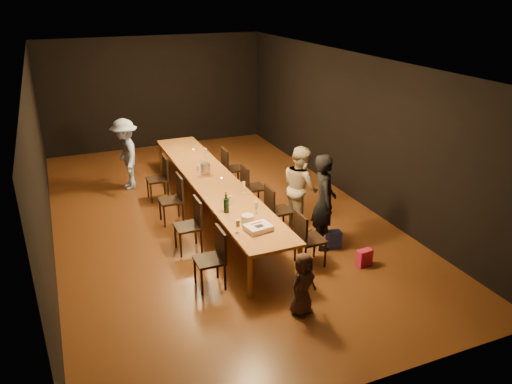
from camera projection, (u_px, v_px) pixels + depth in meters
name	position (u px, v px, depth m)	size (l,w,h in m)	color
ground	(214.00, 215.00, 9.91)	(10.00, 10.00, 0.00)	#422310
room_shell	(211.00, 112.00, 9.11)	(6.04, 10.04, 3.02)	black
table	(213.00, 182.00, 9.64)	(0.90, 6.00, 0.75)	#97562C
chair_right_0	(311.00, 239.00, 7.99)	(0.42, 0.42, 0.93)	black
chair_right_1	(279.00, 210.00, 9.01)	(0.42, 0.42, 0.93)	black
chair_right_2	(254.00, 187.00, 10.03)	(0.42, 0.42, 0.93)	black
chair_right_3	(233.00, 168.00, 11.06)	(0.42, 0.42, 0.93)	black
chair_left_0	(209.00, 259.00, 7.39)	(0.42, 0.42, 0.93)	black
chair_left_1	(188.00, 226.00, 8.41)	(0.42, 0.42, 0.93)	black
chair_left_2	(171.00, 200.00, 9.43)	(0.42, 0.42, 0.93)	black
chair_left_3	(157.00, 179.00, 10.45)	(0.42, 0.42, 0.93)	black
woman_birthday	(324.00, 202.00, 8.41)	(0.61, 0.40, 1.68)	black
woman_tan	(300.00, 187.00, 9.18)	(0.76, 0.59, 1.56)	beige
man_blue	(126.00, 154.00, 10.92)	(1.02, 0.59, 1.58)	#8CA4D8
child	(303.00, 284.00, 6.80)	(0.45, 0.29, 0.92)	#392720
gift_bag_red	(365.00, 258.00, 8.06)	(0.24, 0.13, 0.29)	#D62050
gift_bag_blue	(334.00, 239.00, 8.63)	(0.24, 0.16, 0.30)	#233A9B
birthday_cake	(258.00, 228.00, 7.62)	(0.43, 0.36, 0.09)	white
plate_stack	(248.00, 218.00, 7.90)	(0.20, 0.20, 0.11)	silver
champagne_bottle	(226.00, 202.00, 8.16)	(0.09, 0.09, 0.38)	black
ice_bucket	(205.00, 168.00, 9.90)	(0.20, 0.20, 0.22)	#ADADB1
wineglass_0	(238.00, 226.00, 7.54)	(0.06, 0.06, 0.21)	beige
wineglass_1	(256.00, 208.00, 8.16)	(0.06, 0.06, 0.21)	beige
wineglass_2	(230.00, 201.00, 8.39)	(0.06, 0.06, 0.21)	silver
wineglass_3	(244.00, 187.00, 8.98)	(0.06, 0.06, 0.21)	beige
wineglass_4	(199.00, 170.00, 9.81)	(0.06, 0.06, 0.21)	silver
wineglass_5	(205.00, 153.00, 10.78)	(0.06, 0.06, 0.21)	silver
tealight_near	(267.00, 225.00, 7.75)	(0.05, 0.05, 0.03)	#B2B7B2
tealight_mid	(221.00, 179.00, 9.61)	(0.05, 0.05, 0.03)	#B2B7B2
tealight_far	(193.00, 150.00, 11.28)	(0.05, 0.05, 0.03)	#B2B7B2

